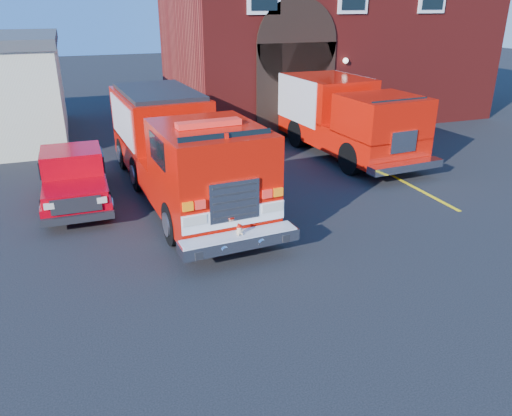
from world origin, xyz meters
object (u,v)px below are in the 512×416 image
object	(u,v)px
pickup_truck	(74,175)
secondary_truck	(335,112)
fire_engine	(179,148)
fire_station	(319,29)

from	to	relation	value
pickup_truck	secondary_truck	xyz separation A→B (m)	(9.98, 2.38, 0.75)
fire_engine	pickup_truck	xyz separation A→B (m)	(-3.07, 0.69, -0.74)
fire_station	fire_engine	size ratio (longest dim) A/B	1.57
fire_station	fire_engine	bearing A→B (deg)	-132.98
fire_engine	fire_station	bearing A→B (deg)	47.02
pickup_truck	fire_engine	bearing A→B (deg)	-12.58
fire_engine	secondary_truck	distance (m)	7.55
secondary_truck	fire_engine	bearing A→B (deg)	-156.09
fire_station	secondary_truck	distance (m)	8.38
fire_station	pickup_truck	distance (m)	16.49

